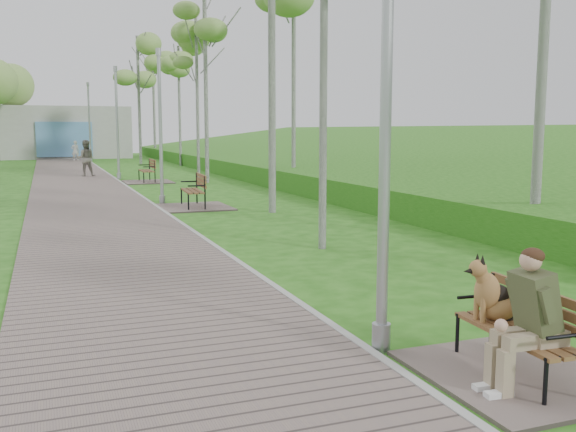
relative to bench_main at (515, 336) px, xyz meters
name	(u,v)px	position (x,y,z in m)	size (l,w,h in m)	color
walkway	(82,191)	(-2.64, 19.76, -0.38)	(3.50, 67.00, 0.04)	#705F5B
kerb	(131,189)	(-0.89, 19.76, -0.38)	(0.10, 67.00, 0.05)	#999993
embankment	(431,184)	(11.11, 18.26, -0.40)	(14.00, 70.00, 1.60)	#4C962D
building_north	(63,133)	(-2.39, 49.23, 1.59)	(10.00, 5.20, 4.00)	#9E9E99
bench_main	(515,336)	(0.00, 0.00, 0.00)	(1.66, 1.85, 1.45)	#705F5B
bench_second	(193,200)	(0.08, 13.61, -0.18)	(1.97, 2.19, 1.21)	#705F5B
bench_third	(147,177)	(0.19, 23.15, -0.18)	(1.98, 2.20, 1.21)	#705F5B
lamp_post_near	(386,123)	(-0.73, 1.10, 1.89)	(0.19, 0.19, 4.91)	#A0A2A8
lamp_post_second	(161,132)	(-0.59, 14.84, 1.74)	(0.18, 0.18, 4.59)	#A0A2A8
lamp_post_third	(117,127)	(-0.73, 25.43, 1.94)	(0.19, 0.19, 5.02)	#A0A2A8
lamp_post_far	(90,125)	(-0.81, 42.64, 2.16)	(0.21, 0.21, 5.48)	#A0A2A8
pedestrian_near	(75,151)	(-1.78, 43.63, 0.32)	(0.53, 0.35, 1.45)	silver
pedestrian_far	(86,158)	(-2.04, 27.40, 0.47)	(0.85, 0.66, 1.74)	gray
birch_far_b	(196,47)	(2.57, 23.77, 5.40)	(2.38, 2.38, 7.39)	silver
birch_far_c	(179,68)	(4.04, 35.13, 5.52)	(2.23, 2.23, 7.55)	silver
birch_distant_a	(138,60)	(2.04, 38.32, 6.28)	(2.48, 2.48, 8.51)	silver
birch_distant_b	(153,71)	(4.42, 47.26, 6.38)	(2.61, 2.61, 8.64)	silver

